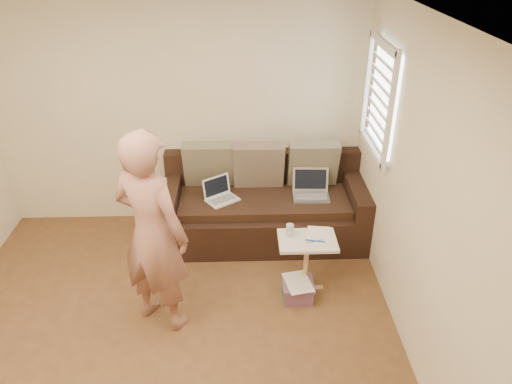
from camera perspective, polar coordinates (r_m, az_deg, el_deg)
The scene contains 17 objects.
floor at distance 4.25m, azimuth -10.76°, elevation -18.90°, with size 4.50×4.50×0.00m, color brown.
ceiling at distance 2.92m, azimuth -15.65°, elevation 17.75°, with size 4.50×4.50×0.00m, color white.
wall_back at distance 5.41m, azimuth -8.92°, elevation 9.09°, with size 4.00×4.00×0.00m, color beige.
wall_right at distance 3.61m, azimuth 20.28°, elevation -3.33°, with size 4.50×4.50×0.00m, color beige.
window_blinds at distance 4.71m, azimuth 14.32°, elevation 10.65°, with size 0.12×0.88×1.08m, color white, non-canonical shape.
sofa at distance 5.32m, azimuth 0.94°, elevation -1.35°, with size 2.20×0.95×0.85m, color black, non-canonical shape.
pillow_left at distance 5.37m, azimuth -5.58°, elevation 3.25°, with size 0.55×0.14×0.55m, color #6C624F, non-canonical shape.
pillow_mid at distance 5.32m, azimuth 0.33°, elevation 3.12°, with size 0.55×0.14×0.55m, color brown, non-canonical shape.
pillow_right at distance 5.40m, azimuth 6.70°, elevation 3.30°, with size 0.55×0.14×0.55m, color #6C624F, non-canonical shape.
laptop_silver at distance 5.27m, azimuth 6.50°, elevation -0.66°, with size 0.39×0.28×0.26m, color #B7BABC, non-canonical shape.
laptop_white at distance 5.19m, azimuth -3.95°, elevation -1.03°, with size 0.32×0.24×0.24m, color white, non-canonical shape.
person at distance 4.04m, azimuth -12.08°, elevation -4.79°, with size 0.67×0.45×1.83m, color #9B5755.
side_table at distance 4.66m, azimuth 5.88°, elevation -8.49°, with size 0.53×0.37×0.59m, color silver, non-canonical shape.
drinking_glass at distance 4.48m, azimuth 3.99°, elevation -4.52°, with size 0.07×0.07×0.12m, color silver, non-canonical shape.
scissors at distance 4.45m, azimuth 6.98°, elevation -5.74°, with size 0.18×0.10×0.02m, color silver, non-canonical shape.
paper_on_table at distance 4.55m, azimuth 7.38°, elevation -5.07°, with size 0.21×0.30×0.00m, color white, non-canonical shape.
striped_box at distance 4.68m, azimuth 4.91°, elevation -11.37°, with size 0.29×0.29×0.18m, color #C61D76, non-canonical shape.
Camera 1 is at (0.65, -2.80, 3.13)m, focal length 34.05 mm.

